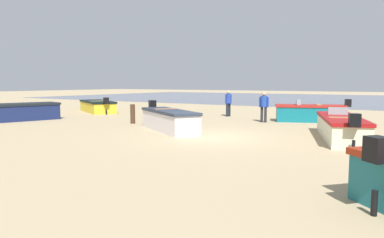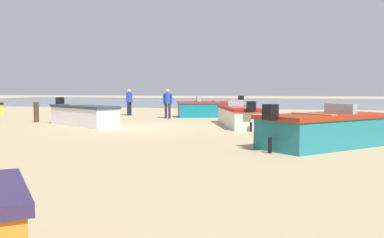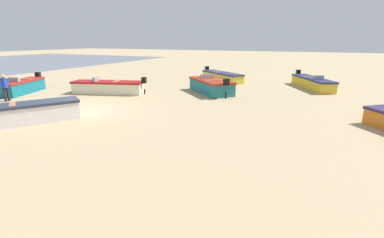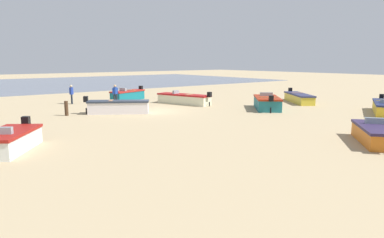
# 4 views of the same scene
# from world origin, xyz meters

# --- Properties ---
(ground_plane) EXTENTS (160.00, 160.00, 0.00)m
(ground_plane) POSITION_xyz_m (0.00, 0.00, 0.00)
(ground_plane) COLOR tan
(boat_teal_0) EXTENTS (3.96, 4.07, 1.26)m
(boat_teal_0) POSITION_xyz_m (-7.42, 4.39, 0.48)
(boat_teal_0) COLOR #20727C
(boat_teal_0) RESTS_ON ground
(boat_cream_1) EXTENTS (2.68, 5.16, 1.17)m
(boat_cream_1) POSITION_xyz_m (-4.22, -1.97, 0.44)
(boat_cream_1) COLOR beige
(boat_cream_1) RESTS_ON ground
(boat_yellow_4) EXTENTS (4.86, 3.32, 1.13)m
(boat_yellow_4) POSITION_xyz_m (-12.25, 10.83, 0.42)
(boat_yellow_4) COLOR gold
(boat_yellow_4) RESTS_ON ground
(boat_white_5) EXTENTS (4.16, 3.31, 1.23)m
(boat_white_5) POSITION_xyz_m (2.55, -0.56, 0.47)
(boat_white_5) COLOR white
(boat_white_5) RESTS_ON ground
(boat_teal_7) EXTENTS (3.87, 2.42, 1.23)m
(boat_teal_7) POSITION_xyz_m (-1.80, -7.50, 0.47)
(boat_teal_7) COLOR #126B7B
(boat_teal_7) RESTS_ON ground
(boat_yellow_8) EXTENTS (3.84, 4.61, 1.11)m
(boat_yellow_8) POSITION_xyz_m (-12.90, 3.38, 0.40)
(boat_yellow_8) COLOR gold
(boat_yellow_8) RESTS_ON ground
(beach_walker_distant) EXTENTS (0.53, 0.36, 1.62)m
(beach_walker_distant) POSITION_xyz_m (0.21, -5.92, 0.95)
(beach_walker_distant) COLOR #21222A
(beach_walker_distant) RESTS_ON ground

